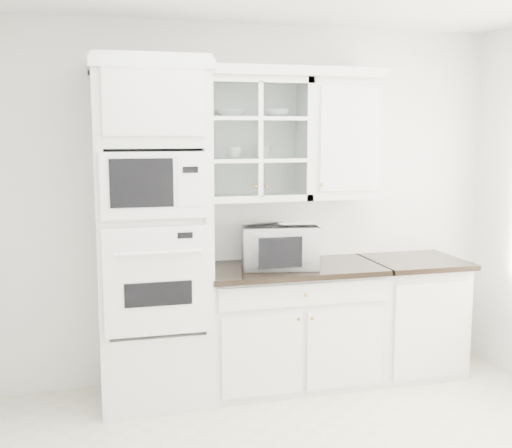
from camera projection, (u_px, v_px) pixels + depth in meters
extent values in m
cube|color=white|center=(246.00, 205.00, 4.92)|extent=(4.00, 0.02, 2.70)
cube|color=silver|center=(152.00, 234.00, 4.46)|extent=(0.76, 0.65, 2.40)
cube|color=white|center=(158.00, 281.00, 4.17)|extent=(0.70, 0.03, 0.72)
cube|color=black|center=(159.00, 294.00, 4.17)|extent=(0.44, 0.01, 0.16)
cube|color=white|center=(156.00, 186.00, 4.08)|extent=(0.70, 0.03, 0.43)
cube|color=black|center=(142.00, 183.00, 4.04)|extent=(0.40, 0.01, 0.31)
cube|color=silver|center=(291.00, 327.00, 4.85)|extent=(1.30, 0.60, 0.88)
cube|color=black|center=(293.00, 269.00, 4.75)|extent=(1.32, 0.67, 0.04)
cube|color=silver|center=(411.00, 318.00, 5.10)|extent=(0.70, 0.60, 0.88)
cube|color=black|center=(415.00, 262.00, 5.00)|extent=(0.72, 0.67, 0.04)
cube|color=silver|center=(255.00, 139.00, 4.71)|extent=(0.80, 0.33, 0.90)
cube|color=silver|center=(255.00, 160.00, 4.73)|extent=(0.74, 0.29, 0.02)
cube|color=silver|center=(255.00, 119.00, 4.69)|extent=(0.74, 0.29, 0.02)
cube|color=silver|center=(340.00, 139.00, 4.88)|extent=(0.55, 0.33, 0.90)
cube|color=white|center=(241.00, 71.00, 4.59)|extent=(2.14, 0.38, 0.07)
imported|color=white|center=(279.00, 246.00, 4.71)|extent=(0.61, 0.54, 0.31)
imported|color=white|center=(231.00, 113.00, 4.64)|extent=(0.28, 0.28, 0.06)
imported|color=white|center=(276.00, 113.00, 4.74)|extent=(0.25, 0.25, 0.06)
imported|color=white|center=(234.00, 153.00, 4.69)|extent=(0.13, 0.13, 0.08)
imported|color=white|center=(264.00, 151.00, 4.75)|extent=(0.13, 0.13, 0.10)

